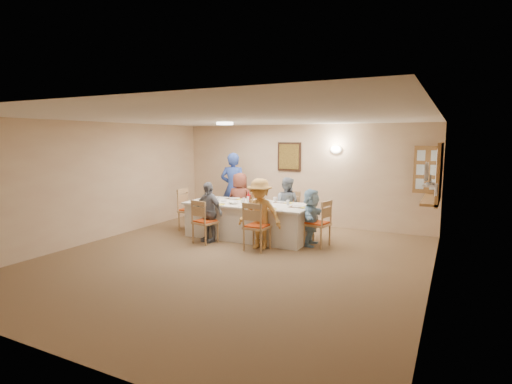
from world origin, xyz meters
The scene contains 49 objects.
ground centered at (0.00, 0.00, 0.00)m, with size 7.00×7.00×0.00m, color brown.
room_walls centered at (0.00, 0.00, 1.51)m, with size 7.00×7.00×7.00m.
wall_picture centered at (-0.30, 3.46, 1.70)m, with size 0.62×0.05×0.72m.
wall_sconce centered at (0.90, 3.44, 1.90)m, with size 0.26×0.09×0.18m, color white.
ceiling_light centered at (-1.00, 1.50, 2.47)m, with size 0.36×0.36×0.05m, color white.
serving_hatch centered at (3.21, 2.40, 1.50)m, with size 0.06×1.50×1.15m, color olive.
hatch_sill centered at (3.09, 2.40, 0.97)m, with size 0.30×1.50×0.05m, color olive.
shutter_door centered at (2.95, 3.16, 1.50)m, with size 0.55×0.04×1.00m, color olive.
fan_shelf centered at (3.13, 1.05, 1.40)m, with size 0.22×0.36×0.03m, color white.
desk_fan centered at (3.10, 1.05, 1.55)m, with size 0.30×0.30×0.28m, color #A5A5A8, non-canonical shape.
dining_table centered at (-0.49, 1.63, 0.38)m, with size 2.75×1.17×0.76m, color silver.
chair_back_left centered at (-1.09, 2.43, 0.49)m, with size 0.47×0.47×0.98m, color tan, non-canonical shape.
chair_back_right centered at (0.11, 2.43, 0.48)m, with size 0.46×0.46×0.95m, color tan, non-canonical shape.
chair_front_left centered at (-1.09, 0.83, 0.46)m, with size 0.44×0.44×0.91m, color tan, non-canonical shape.
chair_front_right centered at (0.11, 0.83, 0.48)m, with size 0.46×0.46×0.95m, color tan, non-canonical shape.
chair_left_end centered at (-2.04, 1.63, 0.49)m, with size 0.47×0.47×0.99m, color tan, non-canonical shape.
chair_right_end centered at (1.06, 1.63, 0.47)m, with size 0.45×0.45×0.94m, color tan, non-canonical shape.
diner_back_left centered at (-1.09, 2.31, 0.67)m, with size 0.69×0.48×1.35m, color brown.
diner_back_right centered at (0.11, 2.31, 0.65)m, with size 0.63×0.49×1.29m, color gray.
diner_front_left centered at (-1.09, 0.95, 0.63)m, with size 0.79×0.45×1.26m, color gray.
diner_front_right centered at (0.11, 0.95, 0.69)m, with size 0.91×0.55×1.38m, color gold.
diner_right_end centered at (0.93, 1.63, 0.58)m, with size 0.43×1.09×1.15m, color #8EBBD9.
caregiver centered at (-1.54, 2.78, 0.90)m, with size 0.75×0.59×1.80m, color #2B4599.
placemat_fl centered at (-1.09, 1.21, 0.76)m, with size 0.36×0.27×0.01m, color #472B19.
plate_fl centered at (-1.09, 1.21, 0.77)m, with size 0.23×0.23×0.01m, color white.
napkin_fl centered at (-0.91, 1.16, 0.77)m, with size 0.14×0.14×0.01m, color yellow.
placemat_fr centered at (0.11, 1.21, 0.76)m, with size 0.34×0.25×0.01m, color #472B19.
plate_fr centered at (0.11, 1.21, 0.77)m, with size 0.25×0.25×0.02m, color white.
napkin_fr centered at (0.29, 1.16, 0.77)m, with size 0.13×0.13×0.01m, color yellow.
placemat_bl centered at (-1.09, 2.05, 0.76)m, with size 0.36×0.27×0.01m, color #472B19.
plate_bl centered at (-1.09, 2.05, 0.77)m, with size 0.25×0.25×0.02m, color white.
napkin_bl centered at (-0.91, 2.00, 0.77)m, with size 0.13×0.13×0.01m, color yellow.
placemat_br centered at (0.11, 2.05, 0.76)m, with size 0.33×0.24×0.01m, color #472B19.
plate_br centered at (0.11, 2.05, 0.77)m, with size 0.25×0.25×0.02m, color white.
napkin_br centered at (0.29, 2.00, 0.77)m, with size 0.15×0.15×0.01m, color yellow.
placemat_le centered at (-1.59, 1.63, 0.76)m, with size 0.34×0.25×0.01m, color #472B19.
plate_le centered at (-1.59, 1.63, 0.77)m, with size 0.26×0.26×0.02m, color white.
napkin_le centered at (-1.41, 1.58, 0.77)m, with size 0.14×0.14×0.01m, color yellow.
placemat_re centered at (0.63, 1.63, 0.76)m, with size 0.33×0.24×0.01m, color #472B19.
plate_re centered at (0.63, 1.63, 0.77)m, with size 0.22×0.22×0.01m, color white.
napkin_re centered at (0.81, 1.58, 0.77)m, with size 0.14×0.14×0.01m, color yellow.
teacup_a centered at (-1.29, 1.27, 0.80)m, with size 0.14×0.14×0.09m, color white.
teacup_b centered at (-0.11, 2.16, 0.80)m, with size 0.11×0.11×0.09m, color white.
bowl_a centered at (-0.74, 1.39, 0.79)m, with size 0.28×0.28×0.05m, color white.
bowl_b centered at (-0.16, 1.85, 0.79)m, with size 0.23×0.23×0.06m, color white.
condiment_ketchup centered at (-0.51, 1.67, 0.89)m, with size 0.10×0.10×0.25m, color #B80F13.
condiment_brown centered at (-0.47, 1.69, 0.85)m, with size 0.10×0.10×0.18m, color #553716.
condiment_malt centered at (-0.39, 1.58, 0.83)m, with size 0.13×0.13×0.15m, color #553716.
drinking_glass centered at (-0.64, 1.68, 0.82)m, with size 0.06×0.06×0.10m, color silver.
Camera 1 is at (3.49, -5.93, 2.14)m, focal length 28.00 mm.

